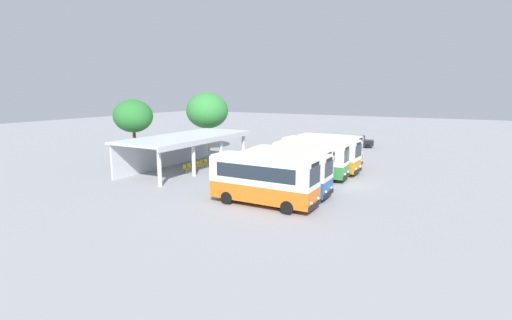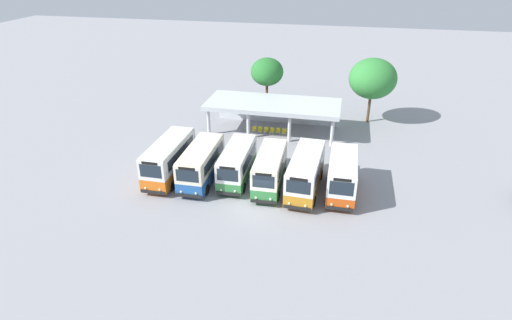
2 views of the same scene
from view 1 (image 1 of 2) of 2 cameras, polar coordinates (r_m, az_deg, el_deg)
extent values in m
plane|color=#939399|center=(33.19, 13.24, -3.48)|extent=(180.00, 180.00, 0.00)
cylinder|color=black|center=(26.27, 6.76, -5.93)|extent=(0.22, 0.90, 0.90)
cylinder|color=black|center=(24.31, 4.75, -7.24)|extent=(0.22, 0.90, 0.90)
cylinder|color=black|center=(28.26, -1.96, -4.68)|extent=(0.22, 0.90, 0.90)
cylinder|color=black|center=(26.46, -4.45, -5.77)|extent=(0.22, 0.90, 0.90)
cube|color=orange|center=(26.10, 1.14, -4.78)|extent=(2.34, 7.46, 1.17)
cube|color=silver|center=(25.75, 1.15, -1.63)|extent=(2.34, 7.46, 1.77)
cube|color=silver|center=(25.57, 1.16, 0.45)|extent=(2.27, 7.23, 0.12)
cube|color=black|center=(24.76, 8.89, -6.83)|extent=(2.20, 0.11, 0.28)
cube|color=#1E2833|center=(24.27, 8.92, -2.38)|extent=(1.90, 0.05, 1.15)
cube|color=black|center=(24.12, 8.97, -0.72)|extent=(1.39, 0.05, 0.24)
cube|color=#1E2833|center=(26.78, 2.11, -1.05)|extent=(0.06, 5.96, 0.97)
cube|color=#1E2833|center=(24.80, -0.30, -1.97)|extent=(0.06, 5.96, 0.97)
sphere|color=#EAEACC|center=(25.25, 9.40, -5.77)|extent=(0.20, 0.20, 0.20)
sphere|color=#EAEACC|center=(24.10, 8.36, -6.53)|extent=(0.20, 0.20, 0.20)
cylinder|color=black|center=(29.07, 9.04, -4.38)|extent=(0.23, 0.90, 0.90)
cylinder|color=black|center=(27.04, 7.49, -5.46)|extent=(0.23, 0.90, 0.90)
cylinder|color=black|center=(30.69, 1.38, -3.46)|extent=(0.23, 0.90, 0.90)
cylinder|color=black|center=(28.78, -0.62, -4.40)|extent=(0.23, 0.90, 0.90)
cube|color=#23569E|center=(28.70, 4.25, -3.46)|extent=(2.43, 7.01, 1.12)
cube|color=beige|center=(28.40, 4.29, -0.76)|extent=(2.43, 7.01, 1.64)
cube|color=beige|center=(28.24, 4.31, 1.00)|extent=(2.35, 6.80, 0.12)
cube|color=black|center=(27.63, 10.95, -5.07)|extent=(2.21, 0.13, 0.28)
cube|color=#1E2833|center=(27.21, 10.99, -1.31)|extent=(1.91, 0.08, 1.07)
cube|color=black|center=(27.09, 11.04, 0.04)|extent=(1.40, 0.07, 0.24)
cube|color=#1E2833|center=(29.47, 5.02, -0.26)|extent=(0.12, 5.58, 0.90)
cube|color=#1E2833|center=(27.40, 3.12, -1.05)|extent=(0.12, 5.58, 0.90)
sphere|color=#EAEACC|center=(28.14, 11.34, -4.14)|extent=(0.20, 0.20, 0.20)
sphere|color=#EAEACC|center=(26.96, 10.55, -4.76)|extent=(0.20, 0.20, 0.20)
cylinder|color=black|center=(32.10, 9.29, -2.97)|extent=(0.24, 0.90, 0.90)
cylinder|color=black|center=(30.20, 8.02, -3.79)|extent=(0.24, 0.90, 0.90)
cylinder|color=black|center=(33.59, 2.66, -2.25)|extent=(0.24, 0.90, 0.90)
cylinder|color=black|center=(31.77, 1.06, -2.98)|extent=(0.24, 0.90, 0.90)
cube|color=#337F3D|center=(31.76, 5.21, -2.22)|extent=(2.28, 6.64, 1.00)
cube|color=silver|center=(31.50, 5.25, 0.13)|extent=(2.28, 6.64, 1.64)
cube|color=silver|center=(31.35, 5.27, 1.71)|extent=(2.22, 6.44, 0.12)
cube|color=black|center=(30.75, 10.94, -3.48)|extent=(2.06, 0.14, 0.28)
cube|color=#1E2833|center=(30.40, 10.98, -0.30)|extent=(1.78, 0.08, 1.07)
cube|color=black|center=(30.29, 11.02, 0.91)|extent=(1.30, 0.07, 0.24)
cube|color=#1E2833|center=(32.51, 5.82, 0.53)|extent=(0.13, 5.29, 0.90)
cube|color=#1E2833|center=(30.55, 4.30, -0.09)|extent=(0.13, 5.29, 0.90)
sphere|color=#EAEACC|center=(31.24, 11.27, -2.69)|extent=(0.20, 0.20, 0.20)
sphere|color=#EAEACC|center=(30.12, 10.61, -3.16)|extent=(0.20, 0.20, 0.20)
cylinder|color=black|center=(34.77, 11.90, -2.03)|extent=(0.24, 0.91, 0.90)
cylinder|color=black|center=(32.85, 10.94, -2.72)|extent=(0.24, 0.91, 0.90)
cylinder|color=black|center=(36.03, 5.65, -1.42)|extent=(0.24, 0.91, 0.90)
cylinder|color=black|center=(34.18, 4.37, -2.05)|extent=(0.24, 0.91, 0.90)
cube|color=#337F3D|center=(34.30, 8.19, -1.26)|extent=(2.33, 6.63, 1.09)
cube|color=beige|center=(34.05, 8.25, 0.99)|extent=(2.33, 6.63, 1.65)
cube|color=beige|center=(33.92, 8.29, 2.47)|extent=(2.26, 6.44, 0.12)
cube|color=black|center=(33.48, 13.54, -2.45)|extent=(2.04, 0.16, 0.28)
cube|color=#1E2833|center=(33.14, 13.60, 0.64)|extent=(1.76, 0.10, 1.07)
cube|color=black|center=(33.04, 13.65, 1.75)|extent=(1.29, 0.08, 0.24)
cube|color=#1E2833|center=(35.07, 8.67, 1.34)|extent=(0.18, 5.26, 0.91)
cube|color=#1E2833|center=(33.09, 7.48, 0.83)|extent=(0.18, 5.26, 0.91)
sphere|color=#EAEACC|center=(33.98, 13.79, -1.74)|extent=(0.20, 0.20, 0.20)
sphere|color=#EAEACC|center=(32.85, 13.30, -2.13)|extent=(0.20, 0.20, 0.20)
cylinder|color=black|center=(37.51, 13.59, -1.19)|extent=(0.26, 0.91, 0.90)
cylinder|color=black|center=(35.44, 12.46, -1.82)|extent=(0.26, 0.91, 0.90)
cylinder|color=black|center=(39.14, 7.21, -0.50)|extent=(0.26, 0.91, 0.90)
cylinder|color=black|center=(37.16, 5.78, -1.06)|extent=(0.26, 0.91, 0.90)
cube|color=orange|center=(37.16, 9.73, -0.39)|extent=(2.69, 7.51, 1.11)
cube|color=white|center=(36.92, 9.79, 1.75)|extent=(2.69, 7.51, 1.69)
cube|color=white|center=(36.80, 9.84, 3.14)|extent=(2.61, 7.28, 0.12)
cube|color=black|center=(36.04, 15.20, -1.62)|extent=(2.21, 0.21, 0.28)
cube|color=#1E2833|center=(35.72, 15.28, 1.32)|extent=(1.91, 0.15, 1.10)
cube|color=black|center=(35.63, 15.33, 2.40)|extent=(1.40, 0.12, 0.24)
cube|color=#1E2833|center=(38.01, 10.31, 2.06)|extent=(0.33, 5.91, 0.93)
cube|color=#1E2833|center=(35.90, 8.95, 1.61)|extent=(0.33, 5.91, 0.93)
sphere|color=#EAEACC|center=(36.59, 15.50, -0.96)|extent=(0.20, 0.20, 0.20)
sphere|color=#EAEACC|center=(35.38, 14.91, -1.31)|extent=(0.20, 0.20, 0.20)
cylinder|color=black|center=(40.61, 14.14, -0.34)|extent=(0.22, 0.90, 0.90)
cylinder|color=black|center=(38.56, 13.31, -0.87)|extent=(0.22, 0.90, 0.90)
cylinder|color=black|center=(41.77, 8.88, 0.14)|extent=(0.22, 0.90, 0.90)
cylinder|color=black|center=(39.78, 7.81, -0.34)|extent=(0.22, 0.90, 0.90)
cube|color=#D14C14|center=(40.05, 11.03, 0.27)|extent=(2.27, 6.41, 1.01)
cube|color=white|center=(39.84, 11.10, 2.27)|extent=(2.27, 6.41, 1.81)
cube|color=white|center=(39.71, 11.15, 3.65)|extent=(2.20, 6.22, 0.12)
cube|color=black|center=(39.27, 15.49, -0.66)|extent=(2.15, 0.10, 0.28)
cube|color=#1E2833|center=(38.98, 15.56, 1.98)|extent=(1.85, 0.05, 1.17)
cube|color=black|center=(38.89, 15.61, 3.05)|extent=(1.36, 0.05, 0.24)
cube|color=#1E2833|center=(40.92, 11.46, 2.54)|extent=(0.05, 5.12, 0.99)
cube|color=#1E2833|center=(38.81, 10.45, 2.15)|extent=(0.05, 5.12, 0.99)
sphere|color=#EAEACC|center=(39.81, 15.71, -0.07)|extent=(0.20, 0.20, 0.20)
sphere|color=#EAEACC|center=(38.62, 15.28, -0.36)|extent=(0.20, 0.20, 0.20)
cylinder|color=black|center=(55.90, 16.61, 2.28)|extent=(0.31, 0.66, 0.64)
cylinder|color=black|center=(54.25, 16.60, 2.05)|extent=(0.31, 0.66, 0.64)
cylinder|color=black|center=(55.95, 14.03, 2.41)|extent=(0.31, 0.66, 0.64)
cylinder|color=black|center=(54.30, 13.95, 2.18)|extent=(0.31, 0.66, 0.64)
cube|color=black|center=(55.04, 15.31, 2.59)|extent=(2.59, 4.33, 0.70)
cube|color=#1E2833|center=(54.96, 15.14, 3.28)|extent=(1.91, 2.38, 0.60)
cylinder|color=silver|center=(31.98, -14.46, -1.11)|extent=(0.36, 0.36, 3.20)
cylinder|color=silver|center=(35.33, -9.45, 0.15)|extent=(0.36, 0.36, 3.20)
cylinder|color=silver|center=(38.92, -5.34, 1.19)|extent=(0.36, 0.36, 3.20)
cylinder|color=silver|center=(42.68, -1.94, 2.05)|extent=(0.36, 0.36, 3.20)
cube|color=silver|center=(40.41, -13.37, 1.30)|extent=(14.34, 0.20, 3.20)
cube|color=silver|center=(38.40, -10.43, 3.50)|extent=(14.84, 6.19, 0.20)
cube|color=silver|center=(36.59, -6.72, 2.89)|extent=(14.84, 0.10, 0.28)
cylinder|color=slate|center=(36.65, -10.14, -1.70)|extent=(0.03, 0.03, 0.44)
cylinder|color=slate|center=(36.39, -10.50, -1.80)|extent=(0.03, 0.03, 0.44)
cylinder|color=slate|center=(36.88, -10.55, -1.64)|extent=(0.03, 0.03, 0.44)
cylinder|color=slate|center=(36.62, -10.92, -1.73)|extent=(0.03, 0.03, 0.44)
cube|color=yellow|center=(36.59, -10.54, -1.35)|extent=(0.46, 0.46, 0.04)
cube|color=yellow|center=(36.68, -10.78, -1.01)|extent=(0.44, 0.06, 0.40)
cylinder|color=slate|center=(37.17, -9.48, -1.51)|extent=(0.03, 0.03, 0.44)
cylinder|color=slate|center=(36.91, -9.83, -1.60)|extent=(0.03, 0.03, 0.44)
cylinder|color=slate|center=(37.39, -9.89, -1.45)|extent=(0.03, 0.03, 0.44)
cylinder|color=slate|center=(37.13, -10.24, -1.54)|extent=(0.03, 0.03, 0.44)
cube|color=yellow|center=(37.10, -9.87, -1.16)|extent=(0.46, 0.46, 0.04)
cube|color=yellow|center=(37.19, -10.11, -0.83)|extent=(0.44, 0.06, 0.40)
cylinder|color=slate|center=(37.71, -8.87, -1.32)|extent=(0.03, 0.03, 0.44)
cylinder|color=slate|center=(37.44, -9.21, -1.41)|extent=(0.03, 0.03, 0.44)
cylinder|color=slate|center=(37.93, -9.28, -1.26)|extent=(0.03, 0.03, 0.44)
cylinder|color=slate|center=(37.67, -9.62, -1.35)|extent=(0.03, 0.03, 0.44)
cube|color=yellow|center=(37.64, -9.25, -0.98)|extent=(0.46, 0.46, 0.04)
cube|color=yellow|center=(37.73, -9.49, -0.65)|extent=(0.44, 0.06, 0.40)
cylinder|color=slate|center=(38.22, -8.22, -1.14)|extent=(0.03, 0.03, 0.44)
cylinder|color=slate|center=(37.95, -8.55, -1.23)|extent=(0.03, 0.03, 0.44)
cylinder|color=slate|center=(38.44, -8.62, -1.09)|extent=(0.03, 0.03, 0.44)
cylinder|color=slate|center=(38.18, -8.96, -1.18)|extent=(0.03, 0.03, 0.44)
cube|color=yellow|center=(38.15, -8.60, -0.81)|extent=(0.46, 0.46, 0.04)
cube|color=yellow|center=(38.24, -8.84, -0.48)|extent=(0.44, 0.06, 0.40)
cylinder|color=slate|center=(38.80, -7.70, -0.96)|extent=(0.03, 0.03, 0.44)
cylinder|color=slate|center=(38.53, -8.03, -1.05)|extent=(0.03, 0.03, 0.44)
cylinder|color=slate|center=(39.02, -8.10, -0.90)|extent=(0.03, 0.03, 0.44)
cylinder|color=slate|center=(38.75, -8.43, -0.99)|extent=(0.03, 0.03, 0.44)
cube|color=yellow|center=(38.73, -8.07, -0.63)|extent=(0.46, 0.46, 0.04)
cube|color=yellow|center=(38.81, -8.31, -0.31)|extent=(0.44, 0.06, 0.40)
cylinder|color=slate|center=(39.31, -7.05, -0.79)|extent=(0.03, 0.03, 0.44)
cylinder|color=slate|center=(39.04, -7.37, -0.88)|extent=(0.03, 0.03, 0.44)
cylinder|color=slate|center=(39.52, -7.45, -0.74)|extent=(0.03, 0.03, 0.44)
cylinder|color=slate|center=(39.25, -7.77, -0.83)|extent=(0.03, 0.03, 0.44)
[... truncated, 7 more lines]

